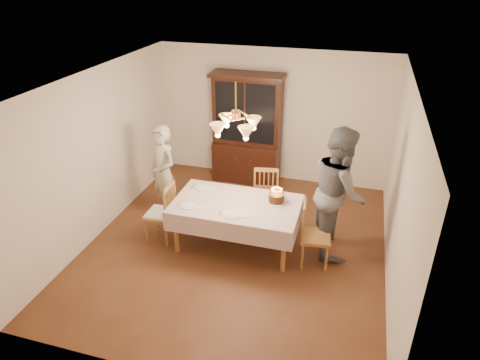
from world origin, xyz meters
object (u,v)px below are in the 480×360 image
(china_hutch, at_px, (247,131))
(chair_far_side, at_px, (266,193))
(birthday_cake, at_px, (276,198))
(elderly_woman, at_px, (164,172))
(dining_table, at_px, (236,207))

(china_hutch, bearing_deg, chair_far_side, -61.40)
(china_hutch, bearing_deg, birthday_cake, -63.59)
(china_hutch, distance_m, birthday_cake, 2.31)
(chair_far_side, height_order, elderly_woman, elderly_woman)
(dining_table, distance_m, chair_far_side, 1.04)
(birthday_cake, bearing_deg, dining_table, -160.96)
(elderly_woman, bearing_deg, chair_far_side, 46.52)
(china_hutch, distance_m, chair_far_side, 1.57)
(chair_far_side, relative_size, birthday_cake, 3.33)
(elderly_woman, distance_m, birthday_cake, 2.04)
(china_hutch, height_order, birthday_cake, china_hutch)
(dining_table, relative_size, elderly_woman, 1.16)
(china_hutch, relative_size, chair_far_side, 2.16)
(dining_table, bearing_deg, elderly_woman, 159.36)
(elderly_woman, bearing_deg, dining_table, 11.15)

